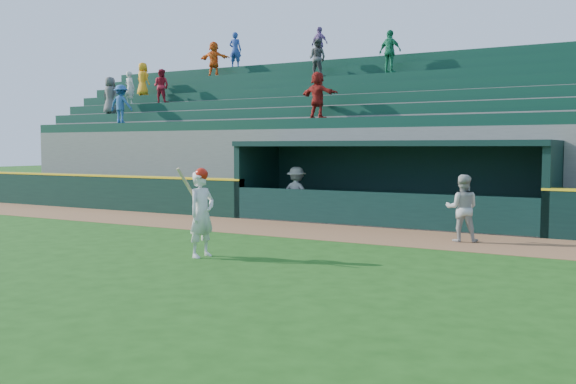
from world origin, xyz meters
name	(u,v)px	position (x,y,z in m)	size (l,w,h in m)	color
ground	(248,263)	(0.00, 0.00, 0.00)	(120.00, 120.00, 0.00)	#1A4711
warning_track	(350,233)	(0.00, 4.90, 0.01)	(40.00, 3.00, 0.01)	brown
field_wall_left	(72,191)	(-12.25, 6.55, 0.60)	(15.50, 0.30, 1.20)	black
wall_stripe_left	(71,175)	(-12.25, 6.55, 1.23)	(15.50, 0.32, 0.06)	yellow
dugout_player_front	(462,208)	(2.94, 4.89, 0.81)	(0.79, 0.61, 1.62)	#ABABA6
dugout_player_inside	(296,193)	(-2.81, 7.10, 0.83)	(1.07, 0.62, 1.66)	#A3A49E
dugout	(392,177)	(0.00, 8.00, 1.36)	(9.40, 2.80, 2.46)	slate
stands	(435,144)	(-0.05, 12.57, 2.40)	(34.50, 6.30, 7.59)	slate
batter_at_plate	(202,212)	(-1.20, 0.09, 0.93)	(0.56, 0.82, 1.87)	silver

